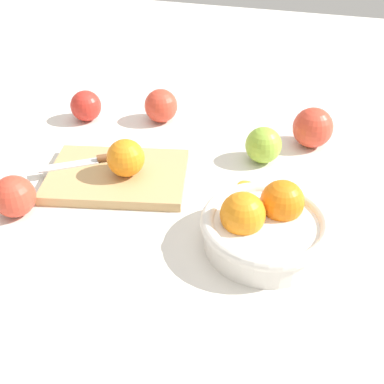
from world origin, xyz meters
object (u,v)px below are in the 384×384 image
bowl (265,225)px  apple_front_left_2 (313,128)px  orange_on_board (126,158)px  knife (92,160)px  apple_front_right_2 (86,106)px  cutting_board (117,176)px  apple_front_right (161,106)px  apple_back_right (14,196)px  apple_front_left (263,145)px

bowl → apple_front_left_2: bowl is taller
orange_on_board → knife: size_ratio=0.49×
orange_on_board → knife: orange_on_board is taller
bowl → apple_front_right_2: bowl is taller
bowl → apple_front_right_2: bearing=-33.4°
bowl → cutting_board: size_ratio=0.79×
cutting_board → apple_front_right: 0.25m
apple_front_right → apple_front_right_2: 0.17m
cutting_board → apple_back_right: (0.12, 0.14, 0.03)m
apple_front_right_2 → apple_front_left_2: bearing=-176.5°
apple_front_right → apple_front_right_2: size_ratio=1.08×
apple_front_left_2 → apple_front_right: size_ratio=1.11×
knife → apple_front_left_2: 0.45m
apple_front_left → apple_front_right: (0.25, -0.10, 0.00)m
apple_front_left → apple_front_right: apple_front_right is taller
apple_back_right → apple_front_right: bearing=-106.8°
apple_front_left_2 → apple_front_right_2: bearing=3.5°
bowl → orange_on_board: bearing=-19.6°
apple_front_right → apple_front_right_2: apple_front_right is taller
cutting_board → orange_on_board: 0.05m
apple_front_right → knife: bearing=76.4°
knife → apple_back_right: 0.17m
apple_front_left → orange_on_board: bearing=32.9°
apple_front_right → apple_front_right_2: bearing=15.2°
orange_on_board → apple_front_right: size_ratio=0.92×
orange_on_board → apple_front_left: 0.27m
bowl → apple_back_right: bowl is taller
apple_back_right → apple_front_left: same height
apple_front_left_2 → apple_front_left: bearing=46.4°
apple_front_left → apple_front_left_2: apple_front_left_2 is taller
apple_front_left_2 → apple_front_right_2: size_ratio=1.19×
apple_front_right → orange_on_board: bearing=95.4°
cutting_board → apple_front_right: size_ratio=3.40×
apple_front_left → apple_front_right: size_ratio=0.96×
bowl → knife: (0.35, -0.11, -0.01)m
bowl → apple_front_left: size_ratio=2.82×
knife → apple_front_left_2: size_ratio=1.69×
cutting_board → apple_front_right_2: apple_front_right_2 is taller
apple_front_right → apple_back_right: bearing=73.2°
apple_front_left → apple_front_right: 0.27m
bowl → knife: bowl is taller
orange_on_board → knife: 0.09m
bowl → apple_front_right_2: (0.45, -0.30, -0.00)m
knife → apple_front_left: apple_front_left is taller
apple_back_right → knife: bearing=-111.4°
apple_front_right → bowl: bearing=130.3°
knife → bowl: bearing=162.0°
knife → apple_front_left_2: (-0.39, -0.22, 0.02)m
apple_back_right → cutting_board: bearing=-130.6°
apple_front_left → bowl: bearing=100.4°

